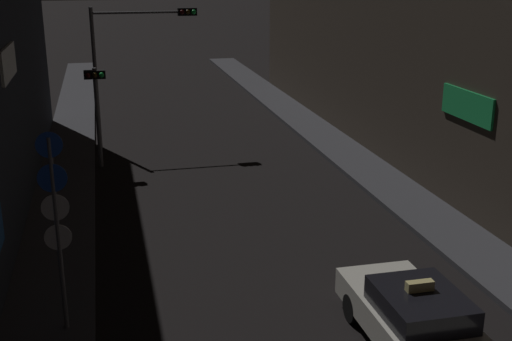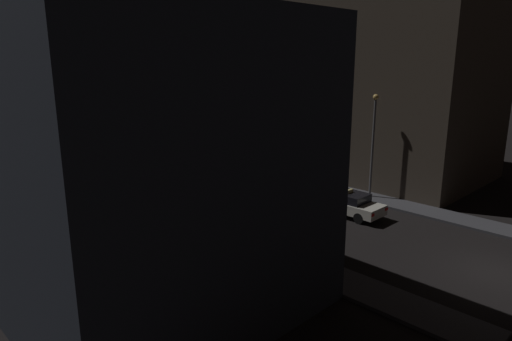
{
  "view_description": "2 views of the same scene",
  "coord_description": "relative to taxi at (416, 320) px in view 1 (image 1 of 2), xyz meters",
  "views": [
    {
      "loc": [
        -4.06,
        -1.7,
        7.62
      ],
      "look_at": [
        0.36,
        17.06,
        1.53
      ],
      "focal_mm": 46.02,
      "sensor_mm": 36.0,
      "label": 1
    },
    {
      "loc": [
        -20.32,
        -5.42,
        9.22
      ],
      "look_at": [
        -0.3,
        14.85,
        2.12
      ],
      "focal_mm": 31.32,
      "sensor_mm": 36.0,
      "label": 2
    }
  ],
  "objects": [
    {
      "name": "sidewalk_left",
      "position": [
        -7.39,
        15.9,
        -0.66
      ],
      "size": [
        2.03,
        53.79,
        0.16
      ],
      "primitive_type": "cube",
      "color": "#424247",
      "rests_on": "ground_plane"
    },
    {
      "name": "traffic_light_left_kerb",
      "position": [
        -6.12,
        14.64,
        2.03
      ],
      "size": [
        0.8,
        0.42,
        3.88
      ],
      "color": "slate",
      "rests_on": "ground_plane"
    },
    {
      "name": "traffic_light_overhead",
      "position": [
        -4.53,
        17.53,
        3.51
      ],
      "size": [
        4.43,
        0.42,
        5.93
      ],
      "color": "slate",
      "rests_on": "ground_plane"
    },
    {
      "name": "sidewalk_right",
      "position": [
        3.82,
        15.9,
        -0.66
      ],
      "size": [
        2.03,
        53.79,
        0.16
      ],
      "primitive_type": "cube",
      "color": "#424247",
      "rests_on": "ground_plane"
    },
    {
      "name": "sign_pole_left",
      "position": [
        -6.96,
        2.32,
        1.98
      ],
      "size": [
        0.59,
        0.1,
        4.33
      ],
      "color": "slate",
      "rests_on": "sidewalk_left"
    },
    {
      "name": "taxi",
      "position": [
        0.0,
        0.0,
        0.0
      ],
      "size": [
        1.83,
        4.46,
        1.62
      ],
      "color": "silver",
      "rests_on": "ground_plane"
    }
  ]
}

